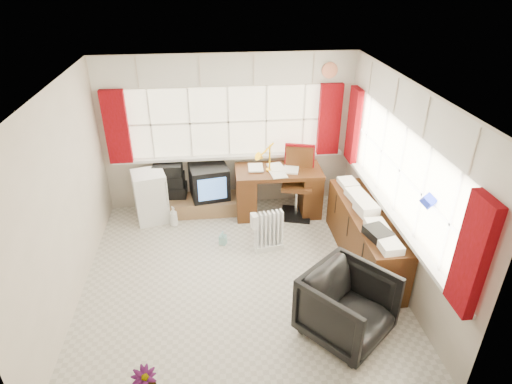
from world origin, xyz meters
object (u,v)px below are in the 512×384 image
(task_chair, at_px, (298,179))
(tv_bench, at_px, (198,205))
(desk_lamp, at_px, (270,151))
(desk, at_px, (278,189))
(credenza, at_px, (365,235))
(mini_fridge, at_px, (151,197))
(office_chair, at_px, (347,306))
(radiator, at_px, (269,234))
(crt_tv, at_px, (209,182))

(task_chair, bearing_deg, tv_bench, 173.87)
(tv_bench, bearing_deg, desk_lamp, -8.46)
(desk, xyz_separation_m, credenza, (0.98, -1.36, -0.04))
(credenza, height_order, mini_fridge, credenza)
(office_chair, height_order, radiator, office_chair)
(desk_lamp, distance_m, tv_bench, 1.52)
(mini_fridge, bearing_deg, office_chair, -48.42)
(tv_bench, distance_m, crt_tv, 0.44)
(mini_fridge, bearing_deg, task_chair, -0.70)
(office_chair, distance_m, crt_tv, 3.23)
(task_chair, distance_m, office_chair, 2.66)
(credenza, bearing_deg, desk_lamp, 129.91)
(office_chair, height_order, tv_bench, office_chair)
(desk, relative_size, office_chair, 1.58)
(desk_lamp, xyz_separation_m, radiator, (-0.14, -0.98, -0.86))
(task_chair, distance_m, radiator, 1.20)
(desk_lamp, bearing_deg, credenza, -50.09)
(desk, distance_m, task_chair, 0.37)
(desk, height_order, crt_tv, desk)
(office_chair, bearing_deg, task_chair, 50.69)
(task_chair, distance_m, tv_bench, 1.70)
(desk_lamp, distance_m, task_chair, 0.68)
(crt_tv, bearing_deg, radiator, -56.02)
(radiator, relative_size, crt_tv, 0.91)
(office_chair, distance_m, tv_bench, 3.28)
(task_chair, height_order, radiator, task_chair)
(tv_bench, relative_size, mini_fridge, 1.71)
(credenza, bearing_deg, desk, 125.81)
(office_chair, bearing_deg, tv_bench, 80.29)
(desk, bearing_deg, crt_tv, 168.58)
(task_chair, bearing_deg, radiator, -121.50)
(credenza, relative_size, crt_tv, 2.97)
(credenza, distance_m, crt_tv, 2.62)
(desk_lamp, relative_size, crt_tv, 0.70)
(desk_lamp, height_order, crt_tv, desk_lamp)
(tv_bench, height_order, crt_tv, crt_tv)
(credenza, relative_size, mini_fridge, 2.44)
(office_chair, bearing_deg, desk, 57.47)
(credenza, bearing_deg, mini_fridge, 155.41)
(task_chair, relative_size, tv_bench, 0.83)
(radiator, relative_size, credenza, 0.31)
(credenza, height_order, tv_bench, credenza)
(desk_lamp, xyz_separation_m, task_chair, (0.46, -0.00, -0.49))
(office_chair, height_order, mini_fridge, mini_fridge)
(desk, height_order, desk_lamp, desk_lamp)
(office_chair, bearing_deg, crt_tv, 76.70)
(office_chair, bearing_deg, credenza, 24.04)
(desk_lamp, xyz_separation_m, tv_bench, (-1.15, 0.17, -0.98))
(office_chair, relative_size, radiator, 1.42)
(task_chair, height_order, tv_bench, task_chair)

